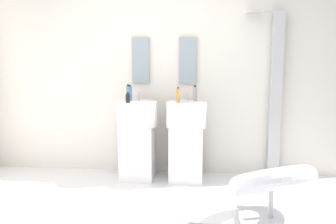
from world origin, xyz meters
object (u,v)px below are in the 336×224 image
object	(u,v)px
soap_bottle_amber	(178,95)
soap_bottle_blue	(130,93)
soap_bottle_black	(128,98)
pedestal_sink_left	(137,136)
pedestal_sink_right	(186,137)
lounge_chair	(272,186)
shower_column	(275,91)
soap_bottle_grey	(195,94)
soap_bottle_green	(128,93)

from	to	relation	value
soap_bottle_amber	soap_bottle_blue	bearing A→B (deg)	164.52
soap_bottle_black	pedestal_sink_left	bearing A→B (deg)	63.90
pedestal_sink_left	soap_bottle_black	xyz separation A→B (m)	(-0.08, -0.16, 0.49)
pedestal_sink_right	soap_bottle_black	xyz separation A→B (m)	(-0.68, -0.16, 0.49)
lounge_chair	soap_bottle_black	bearing A→B (deg)	146.87
shower_column	soap_bottle_blue	bearing A→B (deg)	-175.18
pedestal_sink_right	soap_bottle_grey	world-z (taller)	soap_bottle_grey
soap_bottle_green	soap_bottle_blue	xyz separation A→B (m)	(0.03, -0.03, -0.00)
shower_column	soap_bottle_black	world-z (taller)	shower_column
pedestal_sink_left	soap_bottle_amber	xyz separation A→B (m)	(0.51, -0.08, 0.52)
soap_bottle_blue	pedestal_sink_right	bearing A→B (deg)	-6.90
soap_bottle_black	soap_bottle_amber	distance (m)	0.59
lounge_chair	soap_bottle_grey	size ratio (longest dim) A/B	5.37
shower_column	soap_bottle_grey	bearing A→B (deg)	-172.07
soap_bottle_amber	soap_bottle_black	bearing A→B (deg)	-172.71
pedestal_sink_right	soap_bottle_amber	world-z (taller)	soap_bottle_amber
pedestal_sink_left	shower_column	xyz separation A→B (m)	(1.67, 0.24, 0.55)
soap_bottle_green	lounge_chair	bearing A→B (deg)	-38.86
soap_bottle_grey	soap_bottle_amber	distance (m)	0.27
pedestal_sink_right	soap_bottle_blue	xyz separation A→B (m)	(-0.71, 0.09, 0.53)
pedestal_sink_left	lounge_chair	xyz separation A→B (m)	(1.42, -1.14, -0.18)
soap_bottle_green	soap_bottle_blue	distance (m)	0.04
pedestal_sink_left	pedestal_sink_right	bearing A→B (deg)	0.00
pedestal_sink_right	soap_bottle_amber	bearing A→B (deg)	-138.92
soap_bottle_green	soap_bottle_grey	xyz separation A→B (m)	(0.83, -0.02, -0.00)
soap_bottle_amber	pedestal_sink_right	bearing A→B (deg)	41.08
lounge_chair	soap_bottle_black	distance (m)	1.91
shower_column	soap_bottle_blue	distance (m)	1.79
lounge_chair	soap_bottle_grey	world-z (taller)	soap_bottle_grey
pedestal_sink_left	soap_bottle_grey	distance (m)	0.88
pedestal_sink_right	soap_bottle_black	bearing A→B (deg)	-166.89
pedestal_sink_left	soap_bottle_blue	bearing A→B (deg)	140.51
pedestal_sink_right	shower_column	bearing A→B (deg)	12.39
soap_bottle_amber	soap_bottle_blue	world-z (taller)	soap_bottle_blue
soap_bottle_green	soap_bottle_black	size ratio (longest dim) A/B	1.61
pedestal_sink_right	soap_bottle_black	distance (m)	0.85
pedestal_sink_left	soap_bottle_amber	world-z (taller)	soap_bottle_amber
pedestal_sink_right	soap_bottle_grey	xyz separation A→B (m)	(0.10, 0.10, 0.53)
pedestal_sink_left	soap_bottle_grey	xyz separation A→B (m)	(0.70, 0.10, 0.53)
soap_bottle_grey	pedestal_sink_right	bearing A→B (deg)	-134.42
soap_bottle_amber	soap_bottle_blue	size ratio (longest dim) A/B	0.96
soap_bottle_green	shower_column	bearing A→B (deg)	3.82
pedestal_sink_left	pedestal_sink_right	size ratio (longest dim) A/B	1.00
pedestal_sink_right	soap_bottle_amber	size ratio (longest dim) A/B	5.78
soap_bottle_blue	pedestal_sink_left	bearing A→B (deg)	-39.49
pedestal_sink_right	soap_bottle_amber	xyz separation A→B (m)	(-0.10, -0.08, 0.52)
soap_bottle_grey	soap_bottle_blue	size ratio (longest dim) A/B	1.00
shower_column	lounge_chair	distance (m)	1.57
lounge_chair	soap_bottle_grey	bearing A→B (deg)	120.20
shower_column	lounge_chair	bearing A→B (deg)	-100.55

